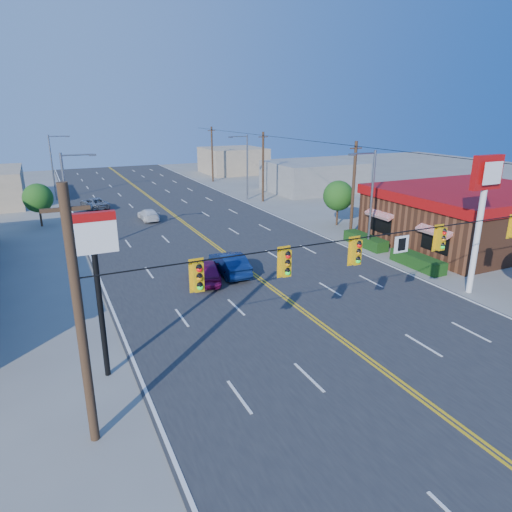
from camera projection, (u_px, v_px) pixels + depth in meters
name	position (u px, v px, depth m)	size (l,w,h in m)	color
ground	(369.00, 361.00, 20.88)	(160.00, 160.00, 0.00)	gray
road	(216.00, 247.00, 38.07)	(20.00, 120.00, 0.06)	#2D2D30
signal_span	(376.00, 261.00, 19.32)	(24.32, 0.34, 9.00)	#47301E
kfc	(469.00, 216.00, 38.55)	(16.30, 12.40, 4.70)	brown
kfc_pylon	(483.00, 197.00, 26.92)	(2.20, 0.36, 8.50)	white
pizza_hut_sign	(95.00, 262.00, 18.25)	(1.90, 0.30, 6.85)	black
streetlight_se	(370.00, 195.00, 35.91)	(2.55, 0.25, 8.00)	gray
streetlight_ne	(246.00, 164.00, 56.55)	(2.55, 0.25, 8.00)	gray
streetlight_sw	(69.00, 200.00, 34.02)	(2.55, 0.25, 8.00)	gray
streetlight_nw	(54.00, 164.00, 56.38)	(2.55, 0.25, 8.00)	gray
utility_pole_near	(353.00, 190.00, 40.02)	(0.28, 0.28, 8.40)	#47301E
utility_pole_mid	(263.00, 167.00, 55.50)	(0.28, 0.28, 8.40)	#47301E
utility_pole_far	(212.00, 154.00, 70.98)	(0.28, 0.28, 8.40)	#47301E
tree_kfc_rear	(338.00, 196.00, 44.38)	(2.94, 2.94, 4.41)	#47301E
tree_west	(38.00, 198.00, 43.98)	(2.80, 2.80, 4.20)	#47301E
bld_east_mid	(313.00, 176.00, 63.60)	(12.00, 10.00, 4.00)	gray
bld_east_far	(233.00, 160.00, 81.24)	(10.00, 10.00, 4.40)	tan
car_magenta	(206.00, 271.00, 30.22)	(1.77, 4.39, 1.50)	#750D46
car_blue	(229.00, 264.00, 31.59)	(1.62, 4.64, 1.53)	navy
car_white	(148.00, 215.00, 46.93)	(1.60, 3.94, 1.14)	white
car_silver	(94.00, 204.00, 52.08)	(2.19, 4.75, 1.32)	gray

